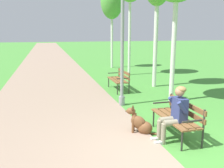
{
  "coord_description": "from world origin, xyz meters",
  "views": [
    {
      "loc": [
        -2.39,
        -3.92,
        2.39
      ],
      "look_at": [
        -0.57,
        2.85,
        0.9
      ],
      "focal_mm": 39.03,
      "sensor_mm": 36.0,
      "label": 1
    }
  ],
  "objects_px": {
    "dog_brown": "(141,124)",
    "birch_tree_fifth": "(112,1)",
    "park_bench_near": "(178,115)",
    "lamp_post_near": "(122,42)",
    "park_bench_mid": "(120,78)",
    "person_seated_on_near_bench": "(175,112)"
  },
  "relations": [
    {
      "from": "lamp_post_near",
      "to": "birch_tree_fifth",
      "type": "height_order",
      "value": "birch_tree_fifth"
    },
    {
      "from": "park_bench_mid",
      "to": "lamp_post_near",
      "type": "distance_m",
      "value": 2.66
    },
    {
      "from": "dog_brown",
      "to": "lamp_post_near",
      "type": "bearing_deg",
      "value": 83.39
    },
    {
      "from": "park_bench_near",
      "to": "lamp_post_near",
      "type": "distance_m",
      "value": 3.19
    },
    {
      "from": "dog_brown",
      "to": "birch_tree_fifth",
      "type": "relative_size",
      "value": 0.14
    },
    {
      "from": "park_bench_mid",
      "to": "birch_tree_fifth",
      "type": "bearing_deg",
      "value": 77.66
    },
    {
      "from": "dog_brown",
      "to": "park_bench_mid",
      "type": "bearing_deg",
      "value": 79.5
    },
    {
      "from": "park_bench_near",
      "to": "park_bench_mid",
      "type": "xyz_separation_m",
      "value": [
        0.03,
        4.79,
        0.0
      ]
    },
    {
      "from": "park_bench_near",
      "to": "birch_tree_fifth",
      "type": "bearing_deg",
      "value": 82.63
    },
    {
      "from": "park_bench_near",
      "to": "park_bench_mid",
      "type": "relative_size",
      "value": 1.0
    },
    {
      "from": "birch_tree_fifth",
      "to": "lamp_post_near",
      "type": "bearing_deg",
      "value": -102.95
    },
    {
      "from": "birch_tree_fifth",
      "to": "dog_brown",
      "type": "bearing_deg",
      "value": -101.6
    },
    {
      "from": "park_bench_mid",
      "to": "birch_tree_fifth",
      "type": "xyz_separation_m",
      "value": [
        1.44,
        6.6,
        3.86
      ]
    },
    {
      "from": "park_bench_near",
      "to": "dog_brown",
      "type": "distance_m",
      "value": 0.9
    },
    {
      "from": "lamp_post_near",
      "to": "park_bench_mid",
      "type": "bearing_deg",
      "value": 75.14
    },
    {
      "from": "dog_brown",
      "to": "birch_tree_fifth",
      "type": "distance_m",
      "value": 12.01
    },
    {
      "from": "person_seated_on_near_bench",
      "to": "lamp_post_near",
      "type": "relative_size",
      "value": 0.31
    },
    {
      "from": "lamp_post_near",
      "to": "birch_tree_fifth",
      "type": "xyz_separation_m",
      "value": [
        1.99,
        8.67,
        2.28
      ]
    },
    {
      "from": "person_seated_on_near_bench",
      "to": "birch_tree_fifth",
      "type": "distance_m",
      "value": 12.28
    },
    {
      "from": "park_bench_near",
      "to": "birch_tree_fifth",
      "type": "relative_size",
      "value": 0.27
    },
    {
      "from": "lamp_post_near",
      "to": "birch_tree_fifth",
      "type": "relative_size",
      "value": 0.72
    },
    {
      "from": "park_bench_mid",
      "to": "lamp_post_near",
      "type": "bearing_deg",
      "value": -104.86
    }
  ]
}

